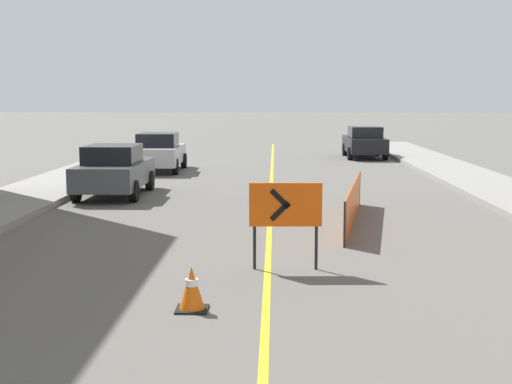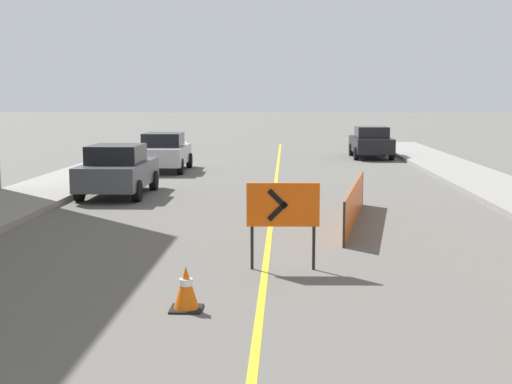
{
  "view_description": "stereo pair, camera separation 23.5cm",
  "coord_description": "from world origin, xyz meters",
  "px_view_note": "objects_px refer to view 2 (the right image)",
  "views": [
    {
      "loc": [
        0.12,
        3.12,
        3.03
      ],
      "look_at": [
        -0.29,
        18.41,
        1.0
      ],
      "focal_mm": 50.0,
      "sensor_mm": 36.0,
      "label": 1
    },
    {
      "loc": [
        0.35,
        3.12,
        3.03
      ],
      "look_at": [
        -0.29,
        18.41,
        1.0
      ],
      "focal_mm": 50.0,
      "sensor_mm": 36.0,
      "label": 2
    }
  ],
  "objects_px": {
    "parked_car_curb_far": "(371,142)",
    "traffic_cone_third": "(186,288)",
    "arrow_barricade_primary": "(283,208)",
    "parked_car_curb_mid": "(164,152)",
    "parked_car_curb_near": "(118,170)"
  },
  "relations": [
    {
      "from": "parked_car_curb_near",
      "to": "parked_car_curb_far",
      "type": "distance_m",
      "value": 17.17
    },
    {
      "from": "traffic_cone_third",
      "to": "parked_car_curb_far",
      "type": "height_order",
      "value": "parked_car_curb_far"
    },
    {
      "from": "traffic_cone_third",
      "to": "parked_car_curb_far",
      "type": "bearing_deg",
      "value": 77.71
    },
    {
      "from": "parked_car_curb_near",
      "to": "parked_car_curb_mid",
      "type": "xyz_separation_m",
      "value": [
        0.17,
        7.47,
        0.0
      ]
    },
    {
      "from": "arrow_barricade_primary",
      "to": "traffic_cone_third",
      "type": "bearing_deg",
      "value": -120.53
    },
    {
      "from": "parked_car_curb_far",
      "to": "traffic_cone_third",
      "type": "bearing_deg",
      "value": -102.98
    },
    {
      "from": "traffic_cone_third",
      "to": "arrow_barricade_primary",
      "type": "xyz_separation_m",
      "value": [
        1.37,
        2.5,
        0.79
      ]
    },
    {
      "from": "arrow_barricade_primary",
      "to": "parked_car_curb_far",
      "type": "height_order",
      "value": "parked_car_curb_far"
    },
    {
      "from": "arrow_barricade_primary",
      "to": "parked_car_curb_mid",
      "type": "bearing_deg",
      "value": 104.75
    },
    {
      "from": "parked_car_curb_near",
      "to": "arrow_barricade_primary",
      "type": "bearing_deg",
      "value": -61.6
    },
    {
      "from": "parked_car_curb_mid",
      "to": "parked_car_curb_far",
      "type": "bearing_deg",
      "value": 34.64
    },
    {
      "from": "traffic_cone_third",
      "to": "parked_car_curb_mid",
      "type": "height_order",
      "value": "parked_car_curb_mid"
    },
    {
      "from": "traffic_cone_third",
      "to": "parked_car_curb_far",
      "type": "distance_m",
      "value": 26.83
    },
    {
      "from": "parked_car_curb_mid",
      "to": "parked_car_curb_far",
      "type": "distance_m",
      "value": 11.56
    },
    {
      "from": "arrow_barricade_primary",
      "to": "parked_car_curb_near",
      "type": "xyz_separation_m",
      "value": [
        -5.16,
        9.4,
        -0.31
      ]
    }
  ]
}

